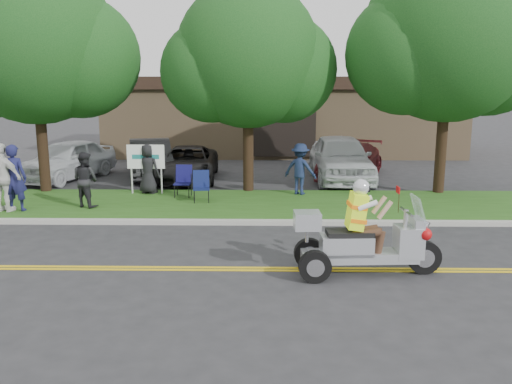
{
  "coord_description": "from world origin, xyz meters",
  "views": [
    {
      "loc": [
        1.1,
        -11.21,
        3.89
      ],
      "look_at": [
        0.86,
        2.0,
        1.12
      ],
      "focal_mm": 38.0,
      "sensor_mm": 36.0,
      "label": 1
    }
  ],
  "objects_px": {
    "parked_car_far_left": "(67,160)",
    "spectator_adult_right": "(3,178)",
    "lawn_chair_b": "(201,184)",
    "parked_car_mid": "(188,164)",
    "spectator_adult_mid": "(85,179)",
    "parked_car_right": "(350,161)",
    "spectator_adult_left": "(15,178)",
    "trike_scooter": "(361,242)",
    "parked_car_far_right": "(341,158)",
    "lawn_chair_a": "(183,179)",
    "parked_car_left": "(150,158)"
  },
  "relations": [
    {
      "from": "spectator_adult_mid",
      "to": "spectator_adult_right",
      "type": "height_order",
      "value": "spectator_adult_right"
    },
    {
      "from": "trike_scooter",
      "to": "parked_car_far_left",
      "type": "distance_m",
      "value": 14.27
    },
    {
      "from": "spectator_adult_mid",
      "to": "parked_car_right",
      "type": "height_order",
      "value": "spectator_adult_mid"
    },
    {
      "from": "parked_car_left",
      "to": "parked_car_mid",
      "type": "distance_m",
      "value": 1.76
    },
    {
      "from": "trike_scooter",
      "to": "parked_car_right",
      "type": "relative_size",
      "value": 0.65
    },
    {
      "from": "lawn_chair_b",
      "to": "parked_car_left",
      "type": "distance_m",
      "value": 5.53
    },
    {
      "from": "spectator_adult_mid",
      "to": "spectator_adult_left",
      "type": "bearing_deg",
      "value": 41.56
    },
    {
      "from": "trike_scooter",
      "to": "spectator_adult_left",
      "type": "xyz_separation_m",
      "value": [
        -9.2,
        4.85,
        0.39
      ]
    },
    {
      "from": "spectator_adult_left",
      "to": "parked_car_far_right",
      "type": "bearing_deg",
      "value": -147.14
    },
    {
      "from": "lawn_chair_b",
      "to": "spectator_adult_left",
      "type": "bearing_deg",
      "value": -172.23
    },
    {
      "from": "spectator_adult_right",
      "to": "parked_car_mid",
      "type": "bearing_deg",
      "value": -115.04
    },
    {
      "from": "spectator_adult_left",
      "to": "parked_car_left",
      "type": "distance_m",
      "value": 6.77
    },
    {
      "from": "spectator_adult_left",
      "to": "parked_car_far_right",
      "type": "xyz_separation_m",
      "value": [
        10.19,
        5.5,
        -0.19
      ]
    },
    {
      "from": "parked_car_far_left",
      "to": "parked_car_right",
      "type": "distance_m",
      "value": 11.23
    },
    {
      "from": "parked_car_left",
      "to": "parked_car_far_right",
      "type": "xyz_separation_m",
      "value": [
        7.55,
        -0.73,
        0.15
      ]
    },
    {
      "from": "parked_car_far_left",
      "to": "trike_scooter",
      "type": "bearing_deg",
      "value": -28.03
    },
    {
      "from": "lawn_chair_b",
      "to": "parked_car_mid",
      "type": "relative_size",
      "value": 0.21
    },
    {
      "from": "parked_car_far_left",
      "to": "spectator_adult_right",
      "type": "bearing_deg",
      "value": -68.62
    },
    {
      "from": "lawn_chair_b",
      "to": "spectator_adult_mid",
      "type": "relative_size",
      "value": 0.58
    },
    {
      "from": "parked_car_right",
      "to": "trike_scooter",
      "type": "bearing_deg",
      "value": -74.29
    },
    {
      "from": "lawn_chair_b",
      "to": "spectator_adult_left",
      "type": "xyz_separation_m",
      "value": [
        -5.26,
        -1.36,
        0.43
      ]
    },
    {
      "from": "parked_car_right",
      "to": "lawn_chair_b",
      "type": "bearing_deg",
      "value": -114.57
    },
    {
      "from": "spectator_adult_mid",
      "to": "parked_car_far_right",
      "type": "xyz_separation_m",
      "value": [
        8.31,
        4.97,
        -0.04
      ]
    },
    {
      "from": "lawn_chair_b",
      "to": "parked_car_far_left",
      "type": "xyz_separation_m",
      "value": [
        -5.78,
        4.23,
        0.13
      ]
    },
    {
      "from": "spectator_adult_right",
      "to": "parked_car_mid",
      "type": "relative_size",
      "value": 0.43
    },
    {
      "from": "spectator_adult_right",
      "to": "parked_car_left",
      "type": "height_order",
      "value": "spectator_adult_right"
    },
    {
      "from": "spectator_adult_left",
      "to": "spectator_adult_right",
      "type": "bearing_deg",
      "value": 26.04
    },
    {
      "from": "parked_car_far_left",
      "to": "parked_car_left",
      "type": "xyz_separation_m",
      "value": [
        3.16,
        0.64,
        -0.03
      ]
    },
    {
      "from": "spectator_adult_mid",
      "to": "parked_car_mid",
      "type": "bearing_deg",
      "value": -89.51
    },
    {
      "from": "lawn_chair_b",
      "to": "parked_car_left",
      "type": "height_order",
      "value": "parked_car_left"
    },
    {
      "from": "parked_car_right",
      "to": "parked_car_far_right",
      "type": "xyz_separation_m",
      "value": [
        -0.5,
        -0.76,
        0.22
      ]
    },
    {
      "from": "spectator_adult_mid",
      "to": "parked_car_far_right",
      "type": "distance_m",
      "value": 9.68
    },
    {
      "from": "lawn_chair_a",
      "to": "lawn_chair_b",
      "type": "xyz_separation_m",
      "value": [
        0.67,
        -0.75,
        -0.03
      ]
    },
    {
      "from": "parked_car_mid",
      "to": "parked_car_far_right",
      "type": "height_order",
      "value": "parked_car_far_right"
    },
    {
      "from": "lawn_chair_b",
      "to": "parked_car_right",
      "type": "xyz_separation_m",
      "value": [
        5.43,
        4.91,
        0.02
      ]
    },
    {
      "from": "spectator_adult_left",
      "to": "parked_car_far_left",
      "type": "distance_m",
      "value": 5.62
    },
    {
      "from": "lawn_chair_b",
      "to": "parked_car_far_left",
      "type": "distance_m",
      "value": 7.16
    },
    {
      "from": "parked_car_right",
      "to": "parked_car_far_right",
      "type": "height_order",
      "value": "parked_car_far_right"
    },
    {
      "from": "trike_scooter",
      "to": "lawn_chair_b",
      "type": "relative_size",
      "value": 3.11
    },
    {
      "from": "lawn_chair_a",
      "to": "parked_car_far_right",
      "type": "bearing_deg",
      "value": 34.12
    },
    {
      "from": "parked_car_far_left",
      "to": "parked_car_right",
      "type": "bearing_deg",
      "value": 22.49
    },
    {
      "from": "spectator_adult_mid",
      "to": "spectator_adult_right",
      "type": "distance_m",
      "value": 2.26
    },
    {
      "from": "spectator_adult_left",
      "to": "spectator_adult_mid",
      "type": "bearing_deg",
      "value": -159.78
    },
    {
      "from": "lawn_chair_b",
      "to": "parked_car_right",
      "type": "bearing_deg",
      "value": 35.36
    },
    {
      "from": "parked_car_left",
      "to": "parked_car_right",
      "type": "xyz_separation_m",
      "value": [
        8.05,
        0.04,
        -0.08
      ]
    },
    {
      "from": "parked_car_mid",
      "to": "parked_car_far_right",
      "type": "xyz_separation_m",
      "value": [
        5.94,
        -0.02,
        0.24
      ]
    },
    {
      "from": "parked_car_left",
      "to": "parked_car_right",
      "type": "distance_m",
      "value": 8.05
    },
    {
      "from": "spectator_adult_left",
      "to": "lawn_chair_a",
      "type": "bearing_deg",
      "value": -150.85
    },
    {
      "from": "lawn_chair_a",
      "to": "lawn_chair_b",
      "type": "bearing_deg",
      "value": -45.09
    },
    {
      "from": "spectator_adult_right",
      "to": "lawn_chair_b",
      "type": "bearing_deg",
      "value": -151.38
    }
  ]
}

